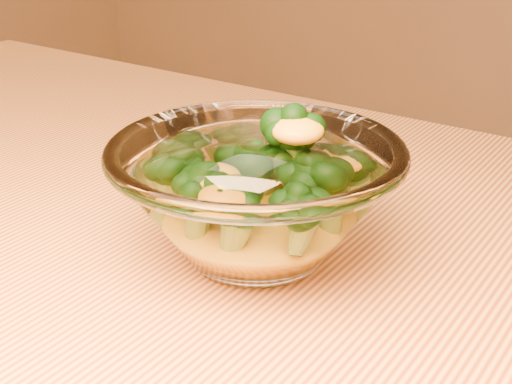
# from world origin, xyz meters

# --- Properties ---
(glass_bowl) EXTENTS (0.19, 0.19, 0.08)m
(glass_bowl) POSITION_xyz_m (0.07, 0.08, 0.79)
(glass_bowl) COLOR white
(glass_bowl) RESTS_ON table
(cheese_sauce) EXTENTS (0.09, 0.09, 0.03)m
(cheese_sauce) POSITION_xyz_m (0.07, 0.08, 0.78)
(cheese_sauce) COLOR #FFB215
(cheese_sauce) RESTS_ON glass_bowl
(broccoli_heap) EXTENTS (0.13, 0.12, 0.08)m
(broccoli_heap) POSITION_xyz_m (0.06, 0.09, 0.80)
(broccoli_heap) COLOR black
(broccoli_heap) RESTS_ON cheese_sauce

